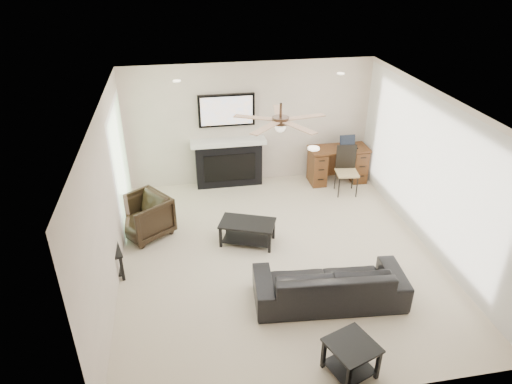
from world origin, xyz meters
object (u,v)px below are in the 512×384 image
Objects in this scene: sofa at (329,282)px; fireplace_unit at (228,142)px; desk at (337,165)px; coffee_table at (247,232)px; armchair at (144,217)px.

sofa is 1.09× the size of fireplace_unit.
fireplace_unit is 2.35m from desk.
fireplace_unit is (-0.04, 2.17, 0.75)m from coffee_table.
coffee_table is at bearing -89.06° from fireplace_unit.
desk is at bearing 62.17° from coffee_table.
sofa reaches higher than coffee_table.
desk is (2.23, 1.94, 0.18)m from coffee_table.
armchair is (-2.60, 2.15, 0.06)m from sofa.
coffee_table is 0.47× the size of fireplace_unit.
armchair is at bearing -160.53° from desk.
sofa is 3.78m from desk.
coffee_table is at bearing -55.74° from sofa.
sofa is 3.37m from armchair.
desk is at bearing -105.72° from sofa.
armchair reaches higher than sofa.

